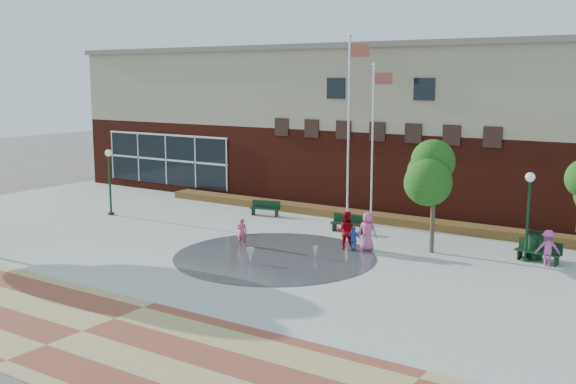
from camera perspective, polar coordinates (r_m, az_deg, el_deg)
The scene contains 22 objects.
ground at distance 25.79m, azimuth -4.93°, elevation -6.96°, with size 120.00×120.00×0.00m, color #666056.
plaza_concrete at distance 28.91m, azimuth 0.00°, elevation -5.08°, with size 46.00×18.00×0.01m, color #A8A8A0.
paver_band at distance 21.05m, azimuth -17.04°, elevation -11.23°, with size 46.00×6.00×0.01m, color brown.
splash_pad at distance 28.11m, azimuth -1.13°, elevation -5.51°, with size 8.40×8.40×0.01m, color #383A3D.
library_building at distance 40.00m, azimuth 10.73°, elevation 5.60°, with size 44.40×10.40×9.20m.
flower_bed at distance 35.34m, azimuth 6.80°, elevation -2.43°, with size 26.00×1.20×0.40m, color #A1291A.
flagpole_left at distance 34.17m, azimuth 5.24°, elevation 6.16°, with size 1.12×0.19×9.51m.
flagpole_right at distance 33.46m, azimuth 7.25°, elevation 4.69°, with size 0.97×0.32×8.06m.
lamp_left at distance 37.39m, azimuth -14.88°, elevation 1.44°, with size 0.38×0.38×3.58m.
lamp_right at distance 28.60m, azimuth 19.68°, elevation -1.17°, with size 0.39×0.39×3.65m.
bench_left at distance 36.26m, azimuth -1.96°, elevation -1.63°, with size 1.68×0.81×0.82m.
bench_mid at distance 32.49m, azimuth 5.11°, elevation -2.97°, with size 1.74×0.58×0.86m.
bench_right at distance 28.97m, azimuth 20.41°, elevation -5.08°, with size 1.84×0.76×0.90m.
trash_can at distance 29.38m, azimuth 20.15°, elevation -4.26°, with size 0.71×0.71×1.17m.
tree_mid at distance 28.74m, azimuth 12.27°, elevation 1.39°, with size 2.71×2.71×4.58m.
water_jet_a at distance 27.16m, azimuth -3.20°, elevation -6.08°, with size 0.32×0.32×0.62m, color white.
water_jet_b at distance 27.93m, azimuth 2.33°, elevation -5.63°, with size 0.21×0.21×0.47m, color white.
child_splash at distance 29.80m, azimuth -3.92°, elevation -3.41°, with size 0.46×0.30×1.26m, color #CB4D61.
adult_red at distance 29.14m, azimuth 4.92°, elevation -3.28°, with size 0.83×0.65×1.71m, color #AA060F.
adult_pink at distance 29.10m, azimuth 6.74°, elevation -3.35°, with size 0.82×0.54×1.68m, color #D85895.
child_blue at distance 28.87m, azimuth 5.60°, elevation -4.01°, with size 0.65×0.27×1.12m, color blue.
person_bench at distance 28.51m, azimuth 21.14°, elevation -4.46°, with size 0.94×0.54×1.46m, color #C74BA0.
Camera 1 is at (15.38, -19.35, 7.36)m, focal length 42.00 mm.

